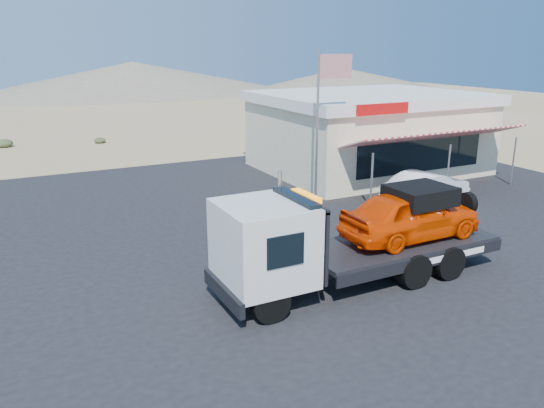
% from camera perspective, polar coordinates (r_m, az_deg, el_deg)
% --- Properties ---
extents(ground, '(120.00, 120.00, 0.00)m').
position_cam_1_polar(ground, '(15.41, -1.51, -6.94)').
color(ground, '#957F54').
rests_on(ground, ground).
extents(asphalt_lot, '(32.00, 24.00, 0.02)m').
position_cam_1_polar(asphalt_lot, '(18.73, 0.03, -2.52)').
color(asphalt_lot, black).
rests_on(asphalt_lot, ground).
extents(tow_truck, '(8.03, 2.38, 2.68)m').
position_cam_1_polar(tow_truck, '(14.19, 8.98, -2.99)').
color(tow_truck, black).
rests_on(tow_truck, asphalt_lot).
extents(white_sedan, '(4.24, 2.11, 1.34)m').
position_cam_1_polar(white_sedan, '(22.19, 16.25, 1.69)').
color(white_sedan, silver).
rests_on(white_sedan, asphalt_lot).
extents(jerky_store, '(10.40, 9.97, 3.90)m').
position_cam_1_polar(jerky_store, '(27.63, 10.21, 7.72)').
color(jerky_store, beige).
rests_on(jerky_store, asphalt_lot).
extents(flagpole, '(1.55, 0.10, 6.00)m').
position_cam_1_polar(flagpole, '(20.60, 5.48, 9.89)').
color(flagpole, '#99999E').
rests_on(flagpole, asphalt_lot).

